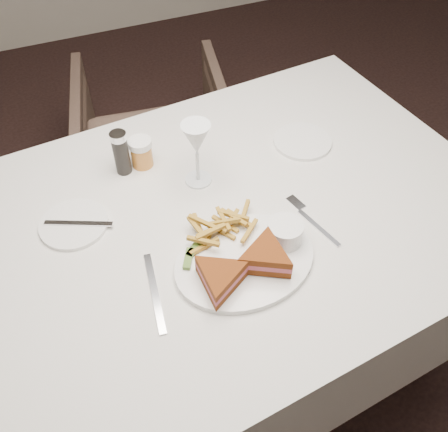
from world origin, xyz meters
TOP-DOWN VIEW (x-y plane):
  - ground at (0.00, 0.00)m, footprint 5.00×5.00m
  - table at (-0.38, 0.02)m, footprint 1.48×1.06m
  - chair_far at (-0.29, 0.95)m, footprint 0.70×0.68m
  - table_setting at (-0.39, -0.03)m, footprint 0.80×0.57m

SIDE VIEW (x-z plane):
  - ground at x=0.00m, z-range 0.00..0.00m
  - chair_far at x=-0.29m, z-range 0.00..0.62m
  - table at x=-0.38m, z-range 0.00..0.75m
  - table_setting at x=-0.39m, z-range 0.70..0.88m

